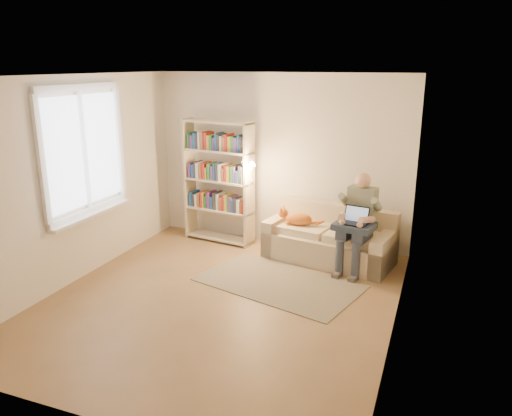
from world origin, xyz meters
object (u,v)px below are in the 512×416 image
at_px(bookshelf, 218,176).
at_px(laptop, 353,219).
at_px(cat, 300,218).
at_px(person, 358,217).
at_px(sofa, 330,241).

bearing_deg(bookshelf, laptop, -4.89).
bearing_deg(cat, bookshelf, -177.82).
distance_m(person, laptop, 0.12).
bearing_deg(cat, sofa, 14.77).
xyz_separation_m(cat, bookshelf, (-1.36, 0.20, 0.48)).
height_order(sofa, laptop, laptop).
bearing_deg(person, laptop, -103.28).
xyz_separation_m(person, cat, (-0.86, 0.19, -0.17)).
bearing_deg(sofa, cat, -165.23).
bearing_deg(person, bookshelf, -179.38).
distance_m(cat, laptop, 0.88).
height_order(laptop, bookshelf, bookshelf).
bearing_deg(person, sofa, 162.48).
bearing_deg(laptop, cat, 170.18).
relative_size(cat, bookshelf, 0.32).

